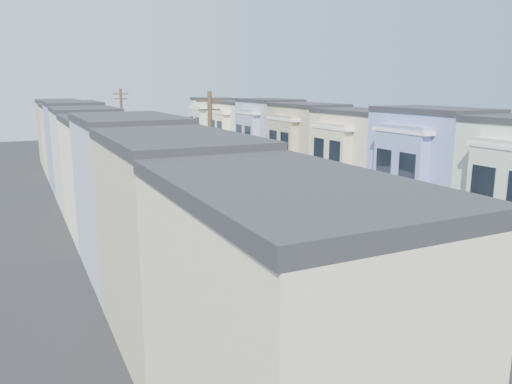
{
  "coord_description": "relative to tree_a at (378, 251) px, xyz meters",
  "views": [
    {
      "loc": [
        -16.73,
        -25.56,
        10.5
      ],
      "look_at": [
        0.19,
        9.18,
        2.2
      ],
      "focal_mm": 35.0,
      "sensor_mm": 36.0,
      "label": 1
    }
  ],
  "objects": [
    {
      "name": "ground",
      "position": [
        6.3,
        13.3,
        -5.17
      ],
      "size": [
        160.0,
        160.0,
        0.0
      ],
      "primitive_type": "plane",
      "color": "black",
      "rests_on": "ground"
    },
    {
      "name": "road_slab",
      "position": [
        6.3,
        28.3,
        -5.16
      ],
      "size": [
        12.0,
        70.0,
        0.02
      ],
      "primitive_type": "cube",
      "color": "black",
      "rests_on": "ground"
    },
    {
      "name": "curb_left",
      "position": [
        0.25,
        28.3,
        -5.1
      ],
      "size": [
        0.3,
        70.0,
        0.15
      ],
      "primitive_type": "cube",
      "color": "gray",
      "rests_on": "ground"
    },
    {
      "name": "curb_right",
      "position": [
        12.35,
        28.3,
        -5.1
      ],
      "size": [
        0.3,
        70.0,
        0.15
      ],
      "primitive_type": "cube",
      "color": "gray",
      "rests_on": "ground"
    },
    {
      "name": "sidewalk_left",
      "position": [
        -1.05,
        28.3,
        -5.1
      ],
      "size": [
        2.6,
        70.0,
        0.15
      ],
      "primitive_type": "cube",
      "color": "gray",
      "rests_on": "ground"
    },
    {
      "name": "sidewalk_right",
      "position": [
        13.65,
        28.3,
        -5.1
      ],
      "size": [
        2.6,
        70.0,
        0.15
      ],
      "primitive_type": "cube",
      "color": "gray",
      "rests_on": "ground"
    },
    {
      "name": "centerline",
      "position": [
        6.3,
        28.3,
        -5.17
      ],
      "size": [
        0.12,
        70.0,
        0.01
      ],
      "primitive_type": "cube",
      "color": "gold",
      "rests_on": "ground"
    },
    {
      "name": "townhouse_row_left",
      "position": [
        -4.85,
        28.3,
        -5.17
      ],
      "size": [
        5.0,
        70.0,
        8.5
      ],
      "primitive_type": "cube",
      "color": "beige",
      "rests_on": "ground"
    },
    {
      "name": "townhouse_row_right",
      "position": [
        17.45,
        28.3,
        -5.17
      ],
      "size": [
        5.0,
        70.0,
        8.5
      ],
      "primitive_type": "cube",
      "color": "beige",
      "rests_on": "ground"
    },
    {
      "name": "tree_a",
      "position": [
        0.0,
        0.0,
        0.0
      ],
      "size": [
        4.7,
        4.7,
        7.55
      ],
      "color": "black",
      "rests_on": "ground"
    },
    {
      "name": "tree_b",
      "position": [
        -0.0,
        10.42,
        0.04
      ],
      "size": [
        4.7,
        4.7,
        7.59
      ],
      "color": "black",
      "rests_on": "ground"
    },
    {
      "name": "tree_c",
      "position": [
        -0.0,
        19.96,
        -0.46
      ],
      "size": [
        4.48,
        4.48,
        6.97
      ],
      "color": "black",
      "rests_on": "ground"
    },
    {
      "name": "tree_d",
      "position": [
        0.0,
        32.61,
        -0.13
      ],
      "size": [
        4.7,
        4.7,
        7.42
      ],
      "color": "black",
      "rests_on": "ground"
    },
    {
      "name": "tree_e",
      "position": [
        0.0,
        44.46,
        -0.22
      ],
      "size": [
        4.7,
        4.7,
        7.32
      ],
      "color": "black",
      "rests_on": "ground"
    },
    {
      "name": "tree_far_r",
      "position": [
        13.2,
        43.97,
        -1.77
      ],
      "size": [
        2.79,
        2.79,
        4.85
      ],
      "color": "black",
      "rests_on": "ground"
    },
    {
      "name": "utility_pole_near",
      "position": [
        0.0,
        15.3,
        -0.02
      ],
      "size": [
        1.6,
        0.26,
        10.0
      ],
      "color": "#42301E",
      "rests_on": "ground"
    },
    {
      "name": "utility_pole_far",
      "position": [
        0.0,
        41.3,
        -0.02
      ],
      "size": [
        1.6,
        0.26,
        10.0
      ],
      "color": "#42301E",
      "rests_on": "ground"
    },
    {
      "name": "fedex_truck",
      "position": [
        8.11,
        23.35,
        -3.52
      ],
      "size": [
        2.38,
        6.19,
        2.97
      ],
      "rotation": [
        0.0,
        0.0,
        0.12
      ],
      "color": "silver",
      "rests_on": "ground"
    },
    {
      "name": "lead_sedan",
      "position": [
        9.1,
        34.58,
        -4.44
      ],
      "size": [
        2.11,
        4.58,
        1.47
      ],
      "primitive_type": "imported",
      "rotation": [
        0.0,
        0.0,
        0.13
      ],
      "color": "black",
      "rests_on": "ground"
    },
    {
      "name": "parked_left_b",
      "position": [
        1.4,
        3.33,
        -4.45
      ],
      "size": [
        2.45,
        5.21,
        1.44
      ],
      "primitive_type": "imported",
      "rotation": [
        0.0,
        0.0,
        -0.01
      ],
      "color": "#111A40",
      "rests_on": "ground"
    },
    {
      "name": "parked_left_c",
      "position": [
        1.4,
        12.66,
        -4.5
      ],
      "size": [
        1.61,
        4.19,
        1.36
      ],
      "primitive_type": "imported",
      "rotation": [
        0.0,
        0.0,
        0.0
      ],
      "color": "gray",
      "rests_on": "ground"
    },
    {
      "name": "parked_left_d",
      "position": [
        1.4,
        23.7,
        -4.48
      ],
      "size": [
        2.09,
        4.67,
        1.38
      ],
      "primitive_type": "imported",
      "rotation": [
        0.0,
        0.0,
        -0.03
      ],
      "color": "#410B0F",
      "rests_on": "ground"
    },
    {
      "name": "parked_right_a",
      "position": [
        11.2,
        4.33,
        -4.51
      ],
      "size": [
        1.5,
        4.01,
        1.33
      ],
      "primitive_type": "imported",
      "rotation": [
        0.0,
        0.0,
        -0.02
      ],
      "color": "slate",
      "rests_on": "ground"
    },
    {
      "name": "parked_right_b",
      "position": [
        11.2,
        9.55,
        -4.51
      ],
      "size": [
        1.9,
        4.22,
        1.33
      ],
      "primitive_type": "imported",
      "rotation": [
        0.0,
        0.0,
        0.08
      ],
      "color": "silver",
      "rests_on": "ground"
    },
    {
      "name": "parked_right_c",
      "position": [
        11.2,
        32.75,
        -4.48
      ],
      "size": [
        1.66,
        4.28,
        1.39
      ],
      "primitive_type": "imported",
      "rotation": [
        0.0,
        0.0,
        0.01
      ],
      "color": "black",
      "rests_on": "ground"
    },
    {
      "name": "parked_right_d",
      "position": [
        11.2,
        42.29,
        -4.45
      ],
      "size": [
        2.61,
        5.29,
        1.44
      ],
      "primitive_type": "imported",
      "rotation": [
        0.0,
        0.0,
        -0.04
      ],
      "color": "black",
      "rests_on": "ground"
    }
  ]
}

